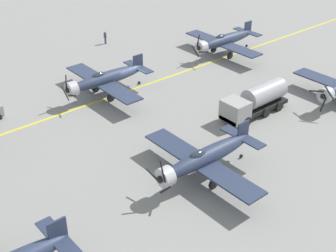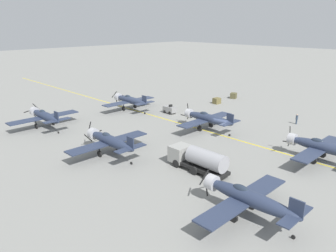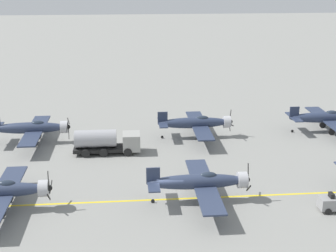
% 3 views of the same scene
% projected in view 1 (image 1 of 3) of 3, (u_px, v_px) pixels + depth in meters
% --- Properties ---
extents(ground_plane, '(400.00, 400.00, 0.00)m').
position_uv_depth(ground_plane, '(131.00, 90.00, 52.79)').
color(ground_plane, gray).
extents(taxiway_stripe, '(0.30, 160.00, 0.01)m').
position_uv_depth(taxiway_stripe, '(131.00, 90.00, 52.79)').
color(taxiway_stripe, yellow).
rests_on(taxiway_stripe, ground).
extents(airplane_near_center, '(12.00, 9.98, 3.78)m').
position_uv_depth(airplane_near_center, '(224.00, 40.00, 61.01)').
color(airplane_near_center, '#2D3751').
rests_on(airplane_near_center, ground).
extents(airplane_mid_center, '(12.00, 9.98, 3.78)m').
position_uv_depth(airplane_mid_center, '(105.00, 79.00, 50.54)').
color(airplane_mid_center, '#2C3750').
rests_on(airplane_mid_center, ground).
extents(airplane_mid_left, '(12.00, 9.98, 3.74)m').
position_uv_depth(airplane_mid_left, '(204.00, 158.00, 37.41)').
color(airplane_mid_left, '#28334C').
rests_on(airplane_mid_left, ground).
extents(fuel_tanker, '(2.68, 8.00, 2.98)m').
position_uv_depth(fuel_tanker, '(255.00, 101.00, 47.16)').
color(fuel_tanker, black).
rests_on(fuel_tanker, ground).
extents(ground_crew_walking, '(0.39, 0.39, 1.81)m').
position_uv_depth(ground_crew_walking, '(105.00, 37.00, 65.22)').
color(ground_crew_walking, '#334256').
rests_on(ground_crew_walking, ground).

